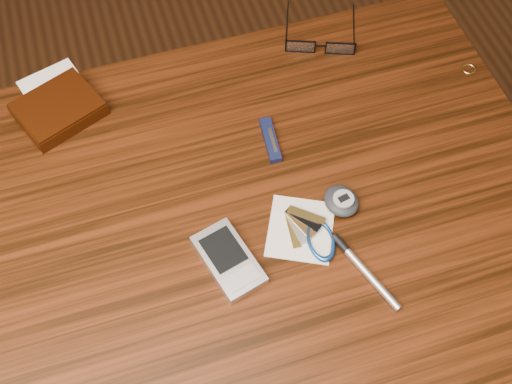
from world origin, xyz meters
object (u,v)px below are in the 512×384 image
pocket_knife (270,140)px  silver_pen (360,266)px  wallet_and_card (58,108)px  pda_phone (229,260)px  desk (222,262)px  notepad_keys (310,234)px  eyeglasses (320,45)px  pedometer (341,201)px

pocket_knife → silver_pen: size_ratio=0.63×
wallet_and_card → pda_phone: 0.37m
wallet_and_card → pda_phone: bearing=-61.0°
desk → notepad_keys: size_ratio=7.86×
desk → silver_pen: 0.23m
pocket_knife → wallet_and_card: bearing=153.1°
eyeglasses → wallet_and_card: bearing=-179.3°
pocket_knife → notepad_keys: bearing=-88.8°
eyeglasses → pocket_knife: 0.21m
desk → notepad_keys: 0.17m
desk → pocket_knife: bearing=46.6°
desk → eyeglasses: bearing=47.6°
pedometer → silver_pen: 0.10m
desk → notepad_keys: (0.12, -0.05, 0.11)m
eyeglasses → silver_pen: size_ratio=1.20×
wallet_and_card → notepad_keys: wallet_and_card is taller
wallet_and_card → silver_pen: size_ratio=1.43×
pda_phone → silver_pen: 0.18m
eyeglasses → notepad_keys: (-0.13, -0.32, -0.01)m
pda_phone → pocket_knife: size_ratio=1.49×
desk → pedometer: pedometer is taller
wallet_and_card → pedometer: bearing=-38.5°
pedometer → pda_phone: bearing=-167.5°
eyeglasses → pda_phone: size_ratio=1.27×
pda_phone → silver_pen: pda_phone is taller
desk → pocket_knife: (0.12, 0.12, 0.11)m
notepad_keys → silver_pen: 0.08m
pedometer → notepad_keys: bearing=-150.3°
notepad_keys → desk: bearing=159.2°
notepad_keys → silver_pen: same height
wallet_and_card → notepad_keys: 0.44m
wallet_and_card → pda_phone: wallet_and_card is taller
pda_phone → pocket_knife: 0.21m
eyeglasses → desk: bearing=-132.4°
eyeglasses → silver_pen: eyeglasses is taller
eyeglasses → notepad_keys: eyeglasses is taller
notepad_keys → silver_pen: size_ratio=1.00×
pda_phone → pedometer: size_ratio=1.93×
pedometer → pocket_knife: pedometer is taller
wallet_and_card → pedometer: (0.36, -0.28, -0.00)m
eyeglasses → pedometer: eyeglasses is taller
pedometer → silver_pen: size_ratio=0.49×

